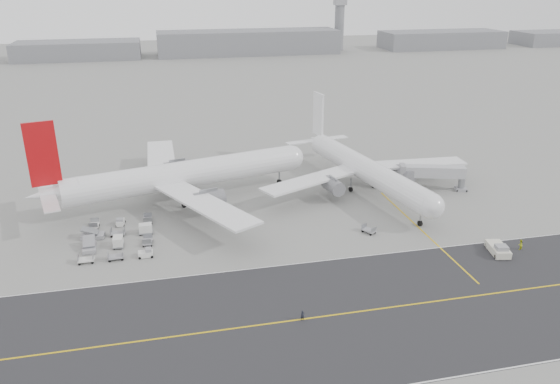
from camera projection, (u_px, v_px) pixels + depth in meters
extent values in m
plane|color=gray|center=(275.00, 260.00, 94.23)|extent=(700.00, 700.00, 0.00)
cube|color=#2C2C2F|center=(335.00, 315.00, 78.95)|extent=(220.00, 32.00, 0.02)
cube|color=gold|center=(335.00, 315.00, 78.95)|extent=(220.00, 0.30, 0.01)
cube|color=silver|center=(306.00, 262.00, 93.25)|extent=(220.00, 0.25, 0.01)
cube|color=gold|center=(422.00, 230.00, 104.92)|extent=(0.30, 40.00, 0.01)
cylinder|color=gray|center=(339.00, 28.00, 349.53)|extent=(6.00, 6.00, 28.00)
cube|color=#97989D|center=(340.00, 2.00, 343.77)|extent=(7.00, 7.00, 3.50)
cylinder|color=white|center=(186.00, 174.00, 116.82)|extent=(50.94, 18.07, 5.85)
sphere|color=white|center=(291.00, 158.00, 127.52)|extent=(5.73, 5.73, 5.73)
cone|color=white|center=(52.00, 194.00, 105.43)|extent=(10.94, 7.53, 5.27)
cube|color=#AA0B0F|center=(42.00, 154.00, 102.16)|extent=(5.56, 1.85, 12.45)
cube|color=white|center=(50.00, 203.00, 100.73)|extent=(4.99, 9.74, 0.25)
cube|color=white|center=(45.00, 185.00, 109.24)|extent=(4.99, 9.74, 0.25)
cube|color=white|center=(205.00, 204.00, 103.80)|extent=(18.67, 27.65, 0.45)
cube|color=white|center=(161.00, 158.00, 129.33)|extent=(6.25, 28.02, 0.45)
cylinder|color=gray|center=(209.00, 200.00, 109.39)|extent=(6.92, 5.03, 3.63)
cylinder|color=gray|center=(178.00, 169.00, 126.92)|extent=(6.92, 5.03, 3.63)
cylinder|color=black|center=(279.00, 181.00, 128.24)|extent=(1.19, 0.75, 1.10)
cylinder|color=black|center=(184.00, 205.00, 115.15)|extent=(1.19, 0.75, 1.10)
cylinder|color=black|center=(175.00, 194.00, 120.97)|extent=(1.19, 0.75, 1.10)
cylinder|color=gray|center=(279.00, 175.00, 127.67)|extent=(0.36, 0.36, 3.07)
cylinder|color=white|center=(367.00, 170.00, 121.58)|extent=(13.65, 44.67, 5.10)
sphere|color=white|center=(431.00, 206.00, 102.69)|extent=(5.00, 5.00, 5.00)
cone|color=white|center=(319.00, 141.00, 141.24)|extent=(6.19, 9.42, 4.59)
cube|color=white|center=(318.00, 114.00, 139.08)|extent=(1.44, 4.89, 10.86)
cube|color=white|center=(302.00, 142.00, 140.20)|extent=(8.47, 3.98, 0.25)
cube|color=white|center=(332.00, 138.00, 143.58)|extent=(8.47, 3.98, 0.25)
cube|color=white|center=(311.00, 180.00, 117.66)|extent=(24.42, 15.32, 0.45)
cube|color=white|center=(413.00, 164.00, 127.81)|extent=(24.67, 6.62, 0.45)
cylinder|color=gray|center=(333.00, 186.00, 117.88)|extent=(4.16, 5.94, 3.16)
cylinder|color=gray|center=(404.00, 174.00, 124.85)|extent=(4.16, 5.94, 3.16)
cylinder|color=black|center=(420.00, 223.00, 106.73)|extent=(0.71, 1.18, 1.11)
cylinder|color=black|center=(351.00, 189.00, 123.54)|extent=(0.71, 1.18, 1.11)
cylinder|color=black|center=(374.00, 185.00, 125.86)|extent=(0.71, 1.18, 1.11)
cylinder|color=gray|center=(421.00, 217.00, 106.24)|extent=(0.36, 0.36, 2.68)
cube|color=beige|center=(498.00, 249.00, 96.22)|extent=(3.69, 5.94, 1.25)
cube|color=#97989D|center=(502.00, 248.00, 94.71)|extent=(2.27, 2.13, 0.80)
cylinder|color=gray|center=(490.00, 242.00, 99.48)|extent=(0.59, 2.30, 0.14)
cylinder|color=black|center=(496.00, 257.00, 94.33)|extent=(0.50, 0.86, 0.80)
cylinder|color=black|center=(509.00, 257.00, 94.40)|extent=(0.50, 0.86, 0.80)
cylinder|color=black|center=(486.00, 245.00, 98.31)|extent=(0.50, 0.86, 0.80)
cylinder|color=black|center=(499.00, 245.00, 98.37)|extent=(0.50, 0.86, 0.80)
cylinder|color=gray|center=(462.00, 182.00, 123.84)|extent=(1.52, 1.52, 3.80)
cube|color=#97989D|center=(461.00, 189.00, 124.42)|extent=(3.09, 3.09, 0.67)
cube|color=#A7A7AB|center=(433.00, 171.00, 123.40)|extent=(14.41, 6.76, 2.47)
cube|color=#97989D|center=(402.00, 171.00, 123.89)|extent=(1.99, 3.24, 2.85)
cylinder|color=black|center=(464.00, 187.00, 125.33)|extent=(0.44, 0.63, 0.57)
imported|color=black|center=(303.00, 316.00, 77.41)|extent=(0.64, 0.47, 1.61)
imported|color=#B8C317|center=(520.00, 245.00, 97.37)|extent=(1.14, 1.03, 1.92)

